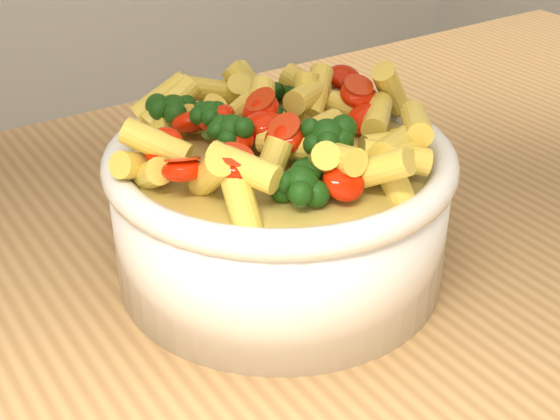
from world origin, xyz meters
TOP-DOWN VIEW (x-y plane):
  - table at (0.00, 0.00)m, footprint 1.20×0.80m
  - serving_bowl at (-0.07, 0.05)m, footprint 0.23×0.23m
  - pasta_salad at (-0.07, 0.05)m, footprint 0.18×0.18m

SIDE VIEW (x-z plane):
  - table at x=0.00m, z-range 0.35..1.25m
  - serving_bowl at x=-0.07m, z-range 0.90..1.00m
  - pasta_salad at x=-0.07m, z-range 0.99..1.03m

